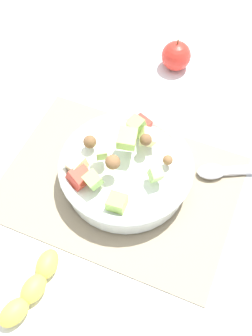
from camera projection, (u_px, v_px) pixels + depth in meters
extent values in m
plane|color=silver|center=(120.00, 186.00, 0.83)|extent=(2.40, 2.40, 0.00)
cube|color=gray|center=(120.00, 185.00, 0.83)|extent=(0.45, 0.33, 0.01)
cylinder|color=white|center=(126.00, 172.00, 0.81)|extent=(0.24, 0.24, 0.05)
torus|color=white|center=(126.00, 165.00, 0.79)|extent=(0.26, 0.26, 0.02)
sphere|color=brown|center=(113.00, 162.00, 0.74)|extent=(0.04, 0.04, 0.04)
cube|color=beige|center=(148.00, 137.00, 0.79)|extent=(0.04, 0.04, 0.04)
cube|color=#A3CC6B|center=(157.00, 172.00, 0.75)|extent=(0.04, 0.04, 0.03)
cube|color=#A3CC6B|center=(101.00, 153.00, 0.76)|extent=(0.03, 0.03, 0.03)
cube|color=red|center=(140.00, 125.00, 0.83)|extent=(0.04, 0.04, 0.03)
sphere|color=brown|center=(90.00, 142.00, 0.79)|extent=(0.03, 0.03, 0.03)
cube|color=#93C160|center=(135.00, 126.00, 0.80)|extent=(0.04, 0.04, 0.04)
cube|color=#A3CC6B|center=(93.00, 180.00, 0.74)|extent=(0.04, 0.04, 0.04)
cube|color=#BC3828|center=(80.00, 178.00, 0.76)|extent=(0.05, 0.05, 0.04)
cube|color=#9EC656|center=(129.00, 139.00, 0.76)|extent=(0.04, 0.05, 0.03)
sphere|color=brown|center=(146.00, 140.00, 0.77)|extent=(0.03, 0.03, 0.03)
sphere|color=brown|center=(168.00, 160.00, 0.77)|extent=(0.03, 0.03, 0.03)
cube|color=#9EC656|center=(117.00, 202.00, 0.73)|extent=(0.03, 0.03, 0.02)
cube|color=beige|center=(76.00, 164.00, 0.77)|extent=(0.04, 0.04, 0.04)
ellipsoid|color=#B7B7BC|center=(211.00, 172.00, 0.83)|extent=(0.07, 0.06, 0.01)
sphere|color=red|center=(176.00, 56.00, 0.99)|extent=(0.07, 0.07, 0.07)
cylinder|color=brown|center=(178.00, 42.00, 0.95)|extent=(0.00, 0.00, 0.01)
ellipsoid|color=yellow|center=(14.00, 312.00, 0.68)|extent=(0.05, 0.06, 0.04)
ellipsoid|color=yellow|center=(33.00, 289.00, 0.70)|extent=(0.04, 0.06, 0.04)
ellipsoid|color=yellow|center=(47.00, 264.00, 0.72)|extent=(0.04, 0.06, 0.04)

